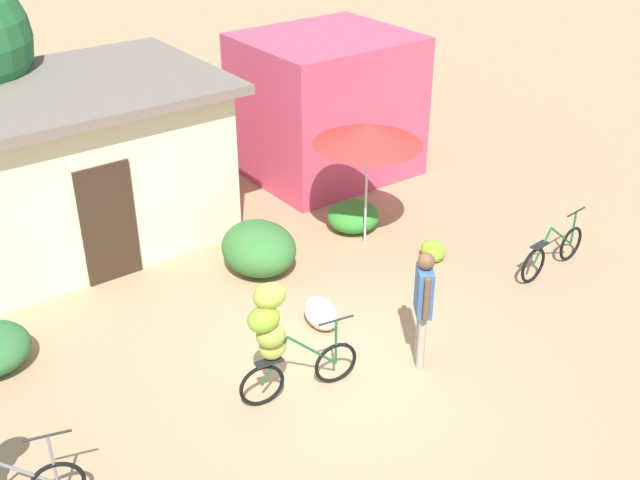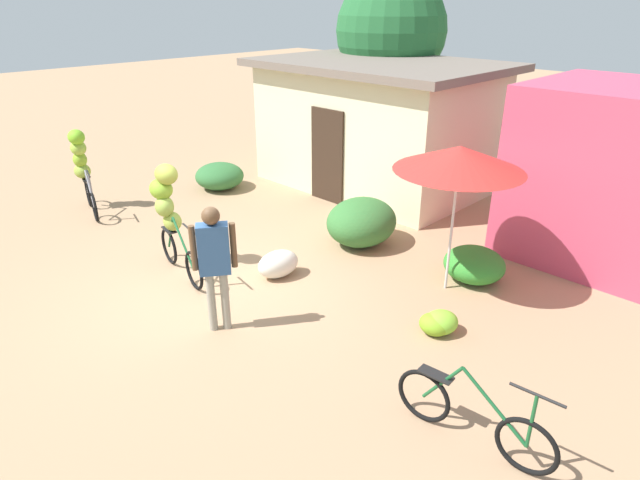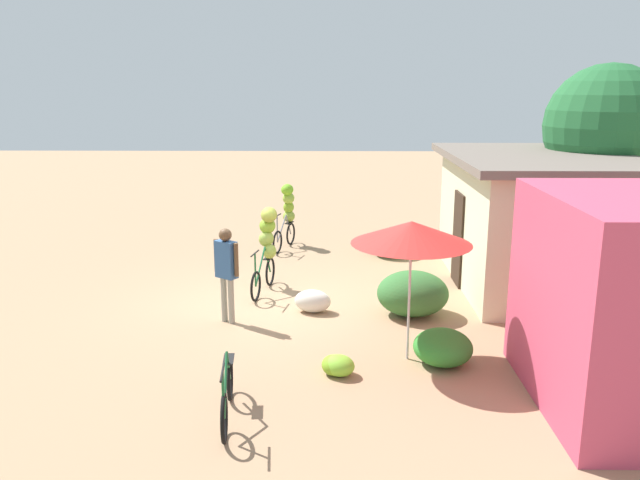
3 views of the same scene
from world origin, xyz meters
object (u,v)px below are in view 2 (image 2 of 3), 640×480
object	(u,v)px
market_umbrella	(460,158)
produce_sack	(278,264)
bicycle_center_loaded	(473,417)
person_vendor	(214,256)
tree_behind_building	(391,32)
building_low	(377,124)
bicycle_leftmost	(82,163)
banana_pile_on_ground	(438,323)
shop_pink	(627,176)
bicycle_near_pile	(169,208)

from	to	relation	value
market_umbrella	produce_sack	world-z (taller)	market_umbrella
bicycle_center_loaded	person_vendor	xyz separation A→B (m)	(-3.48, -0.54, 0.75)
tree_behind_building	market_umbrella	xyz separation A→B (m)	(5.10, -4.95, -1.25)
building_low	bicycle_leftmost	distance (m)	6.45
tree_behind_building	banana_pile_on_ground	xyz separation A→B (m)	(5.69, -6.07, -3.16)
shop_pink	tree_behind_building	bearing A→B (deg)	163.15
shop_pink	produce_sack	xyz separation A→B (m)	(-3.51, -4.54, -1.21)
bicycle_leftmost	produce_sack	size ratio (longest dim) A/B	2.40
bicycle_near_pile	tree_behind_building	bearing A→B (deg)	101.50
market_umbrella	produce_sack	distance (m)	3.22
tree_behind_building	person_vendor	size ratio (longest dim) A/B	2.68
tree_behind_building	banana_pile_on_ground	bearing A→B (deg)	-46.85
shop_pink	banana_pile_on_ground	world-z (taller)	shop_pink
bicycle_near_pile	produce_sack	size ratio (longest dim) A/B	2.51
produce_sack	bicycle_leftmost	bearing A→B (deg)	-171.04
shop_pink	bicycle_center_loaded	bearing A→B (deg)	-84.57
shop_pink	person_vendor	xyz separation A→B (m)	(-2.95, -6.08, -0.35)
bicycle_leftmost	produce_sack	xyz separation A→B (m)	(5.14, 0.81, -0.77)
banana_pile_on_ground	person_vendor	distance (m)	3.07
bicycle_leftmost	shop_pink	bearing A→B (deg)	31.77
banana_pile_on_ground	tree_behind_building	bearing A→B (deg)	133.15
bicycle_center_loaded	building_low	bearing A→B (deg)	135.90
bicycle_center_loaded	banana_pile_on_ground	size ratio (longest dim) A/B	2.81
bicycle_near_pile	produce_sack	world-z (taller)	bicycle_near_pile
bicycle_near_pile	banana_pile_on_ground	size ratio (longest dim) A/B	2.92
market_umbrella	bicycle_leftmost	xyz separation A→B (m)	(-7.26, -2.37, -1.07)
market_umbrella	bicycle_leftmost	size ratio (longest dim) A/B	1.33
tree_behind_building	bicycle_leftmost	world-z (taller)	tree_behind_building
tree_behind_building	bicycle_near_pile	size ratio (longest dim) A/B	2.68
building_low	banana_pile_on_ground	bearing A→B (deg)	-43.07
bicycle_center_loaded	person_vendor	world-z (taller)	person_vendor
bicycle_center_loaded	produce_sack	world-z (taller)	bicycle_center_loaded
building_low	banana_pile_on_ground	distance (m)	6.44
bicycle_near_pile	bicycle_center_loaded	world-z (taller)	bicycle_near_pile
tree_behind_building	shop_pink	bearing A→B (deg)	-16.85
produce_sack	person_vendor	size ratio (longest dim) A/B	0.40
tree_behind_building	bicycle_center_loaded	xyz separation A→B (m)	(7.01, -7.51, -2.97)
tree_behind_building	bicycle_near_pile	world-z (taller)	tree_behind_building
market_umbrella	banana_pile_on_ground	bearing A→B (deg)	-62.20
shop_pink	tree_behind_building	xyz separation A→B (m)	(-6.48, 1.96, 1.88)
building_low	produce_sack	bearing A→B (deg)	-68.26
bicycle_near_pile	bicycle_center_loaded	xyz separation A→B (m)	(5.48, -0.00, -0.72)
bicycle_center_loaded	market_umbrella	bearing A→B (deg)	126.73
bicycle_center_loaded	banana_pile_on_ground	bearing A→B (deg)	132.55
tree_behind_building	bicycle_leftmost	distance (m)	7.98
shop_pink	tree_behind_building	distance (m)	7.03
bicycle_leftmost	bicycle_center_loaded	xyz separation A→B (m)	(9.17, -0.19, -0.65)
building_low	market_umbrella	distance (m)	5.17
market_umbrella	bicycle_center_loaded	size ratio (longest dim) A/B	1.33
bicycle_leftmost	banana_pile_on_ground	distance (m)	8.00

